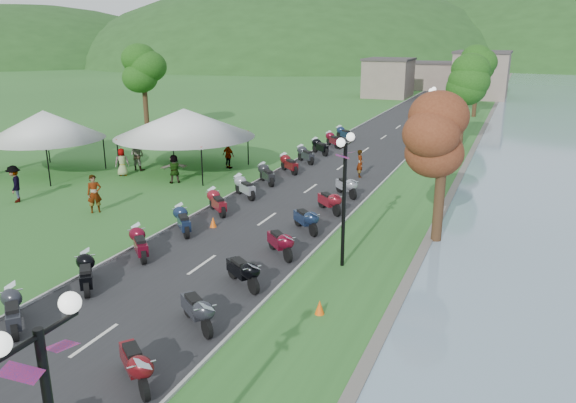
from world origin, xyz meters
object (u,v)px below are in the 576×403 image
(vendor_tent_main, at_px, (185,140))
(pedestrian_b, at_px, (139,170))
(pedestrian_c, at_px, (17,202))
(pedestrian_a, at_px, (96,212))

(vendor_tent_main, relative_size, pedestrian_b, 3.05)
(pedestrian_b, bearing_deg, pedestrian_c, 79.14)
(vendor_tent_main, bearing_deg, pedestrian_b, -156.91)
(pedestrian_a, height_order, pedestrian_b, pedestrian_b)
(vendor_tent_main, distance_m, pedestrian_b, 3.74)
(pedestrian_a, distance_m, pedestrian_b, 9.02)
(pedestrian_a, bearing_deg, pedestrian_c, 133.17)
(pedestrian_a, xyz_separation_m, pedestrian_b, (-3.65, 8.26, 0.00))
(pedestrian_c, bearing_deg, vendor_tent_main, 113.54)
(pedestrian_b, bearing_deg, pedestrian_a, 112.88)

